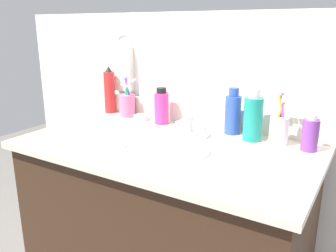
% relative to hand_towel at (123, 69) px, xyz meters
% --- Properties ---
extents(vanity_cabinet, '(1.06, 0.58, 0.79)m').
position_rel_hand_towel_xyz_m(vanity_cabinet, '(0.45, -0.32, -0.64)').
color(vanity_cabinet, '#382316').
rests_on(vanity_cabinet, ground_plane).
extents(countertop, '(1.11, 0.63, 0.03)m').
position_rel_hand_towel_xyz_m(countertop, '(0.45, -0.32, -0.23)').
color(countertop, beige).
rests_on(countertop, vanity_cabinet).
extents(backsplash, '(1.11, 0.02, 0.09)m').
position_rel_hand_towel_xyz_m(backsplash, '(0.45, -0.02, -0.17)').
color(backsplash, beige).
rests_on(backsplash, countertop).
extents(back_wall, '(2.21, 0.04, 1.30)m').
position_rel_hand_towel_xyz_m(back_wall, '(0.45, 0.04, -0.38)').
color(back_wall, white).
rests_on(back_wall, ground_plane).
extents(towel_ring, '(0.10, 0.01, 0.10)m').
position_rel_hand_towel_xyz_m(towel_ring, '(0.00, 0.02, 0.12)').
color(towel_ring, silver).
extents(hand_towel, '(0.11, 0.04, 0.22)m').
position_rel_hand_towel_xyz_m(hand_towel, '(0.00, 0.00, 0.00)').
color(hand_towel, silver).
extents(sink_basin, '(0.33, 0.33, 0.11)m').
position_rel_hand_towel_xyz_m(sink_basin, '(0.48, -0.38, -0.25)').
color(sink_basin, white).
rests_on(sink_basin, countertop).
extents(faucet, '(0.16, 0.10, 0.08)m').
position_rel_hand_towel_xyz_m(faucet, '(0.48, -0.19, -0.19)').
color(faucet, silver).
rests_on(faucet, countertop).
extents(bottle_shampoo_blue, '(0.06, 0.06, 0.19)m').
position_rel_hand_towel_xyz_m(bottle_shampoo_blue, '(0.62, -0.07, -0.13)').
color(bottle_shampoo_blue, '#2D4CB2').
rests_on(bottle_shampoo_blue, countertop).
extents(bottle_spray_red, '(0.05, 0.05, 0.24)m').
position_rel_hand_towel_xyz_m(bottle_spray_red, '(-0.05, -0.06, -0.11)').
color(bottle_spray_red, red).
rests_on(bottle_spray_red, countertop).
extents(bottle_cream_purple, '(0.06, 0.06, 0.13)m').
position_rel_hand_towel_xyz_m(bottle_cream_purple, '(0.93, -0.12, -0.16)').
color(bottle_cream_purple, '#7A3899').
rests_on(bottle_cream_purple, countertop).
extents(bottle_soap_pink, '(0.06, 0.06, 0.16)m').
position_rel_hand_towel_xyz_m(bottle_soap_pink, '(0.29, -0.10, -0.14)').
color(bottle_soap_pink, '#D8338C').
rests_on(bottle_soap_pink, countertop).
extents(bottle_mouthwash_teal, '(0.07, 0.07, 0.20)m').
position_rel_hand_towel_xyz_m(bottle_mouthwash_teal, '(0.72, -0.12, -0.13)').
color(bottle_mouthwash_teal, teal).
rests_on(bottle_mouthwash_teal, countertop).
extents(cup_pink, '(0.08, 0.08, 0.19)m').
position_rel_hand_towel_xyz_m(cup_pink, '(0.08, -0.07, -0.16)').
color(cup_pink, '#D16693').
rests_on(cup_pink, countertop).
extents(cup_white_ceramic, '(0.07, 0.08, 0.20)m').
position_rel_hand_towel_xyz_m(cup_white_ceramic, '(0.82, -0.11, -0.16)').
color(cup_white_ceramic, white).
rests_on(cup_white_ceramic, countertop).
extents(soap_bar, '(0.06, 0.04, 0.02)m').
position_rel_hand_towel_xyz_m(soap_bar, '(0.18, -0.09, -0.21)').
color(soap_bar, white).
rests_on(soap_bar, countertop).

